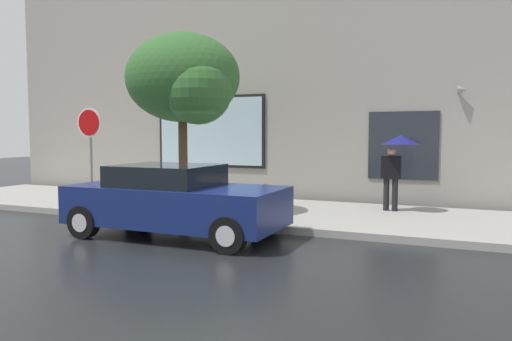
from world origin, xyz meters
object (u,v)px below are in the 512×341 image
Objects in this scene: fire_hydrant at (265,200)px; pedestrian_with_umbrella at (397,152)px; stop_sign at (90,137)px; parked_car at (175,201)px; street_tree at (185,81)px.

pedestrian_with_umbrella reaches higher than fire_hydrant.
stop_sign is at bearing -163.51° from pedestrian_with_umbrella.
fire_hydrant is at bearing 65.02° from parked_car.
pedestrian_with_umbrella is 7.72m from stop_sign.
fire_hydrant is 0.29× the size of stop_sign.
street_tree reaches higher than pedestrian_with_umbrella.
stop_sign is (-3.70, 1.83, 1.23)m from parked_car.
pedestrian_with_umbrella is 5.30m from street_tree.
street_tree is (-1.84, -0.40, 2.73)m from fire_hydrant.
stop_sign is (-4.72, -0.37, 1.43)m from fire_hydrant.
parked_car is 2.43m from fire_hydrant.
street_tree is 1.67× the size of stop_sign.
stop_sign reaches higher than fire_hydrant.
stop_sign is at bearing 179.36° from street_tree.
stop_sign reaches higher than parked_car.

